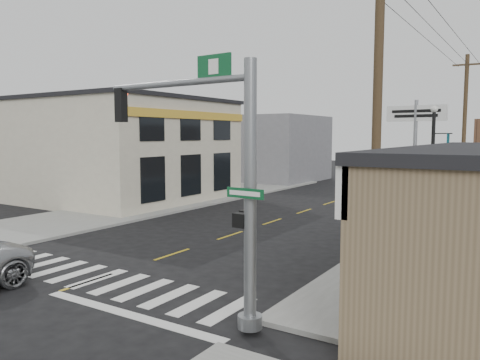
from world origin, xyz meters
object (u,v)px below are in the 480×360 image
Objects in this scene: guide_sign at (415,207)px; utility_pole_far at (464,130)px; dance_center_sign at (415,130)px; bare_tree at (446,166)px; lamp_post at (434,163)px; fire_hydrant at (416,256)px; utility_pole_near at (377,125)px; traffic_signal_pole at (223,165)px.

guide_sign is 14.89m from utility_pole_far.
guide_sign is 0.51× the size of dance_center_sign.
utility_pole_far reaches higher than bare_tree.
lamp_post is 0.61× the size of utility_pole_far.
fire_hydrant is 0.07× the size of utility_pole_near.
dance_center_sign is (-1.70, 7.67, 2.65)m from guide_sign.
bare_tree is 17.01m from utility_pole_far.
traffic_signal_pole reaches higher than lamp_post.
fire_hydrant is at bearing 118.67° from bare_tree.
guide_sign is 5.12m from utility_pole_near.
utility_pole_near is (2.63, 3.10, 0.93)m from traffic_signal_pole.
traffic_signal_pole is 1.99× the size of guide_sign.
utility_pole_near is 0.99× the size of utility_pole_far.
traffic_signal_pole reaches higher than bare_tree.
utility_pole_near is at bearing -76.81° from dance_center_sign.
fire_hydrant is 5.99m from utility_pole_near.
lamp_post reaches higher than guide_sign.
bare_tree reaches higher than fire_hydrant.
traffic_signal_pole is at bearing -101.07° from guide_sign.
lamp_post is 8.76m from utility_pole_near.
fire_hydrant is 0.07× the size of utility_pole_far.
dance_center_sign is (-1.83, 7.89, 4.30)m from fire_hydrant.
fire_hydrant is at bearing -92.95° from utility_pole_far.
lamp_post is 0.62× the size of utility_pole_near.
lamp_post is at bearing 102.59° from bare_tree.
fire_hydrant is at bearing -71.25° from dance_center_sign.
utility_pole_near is at bearing -82.40° from guide_sign.
traffic_signal_pole is 4.17m from utility_pole_near.
utility_pole_far is (-1.62, 16.89, 1.14)m from bare_tree.
fire_hydrant is 9.17m from dance_center_sign.
dance_center_sign is at bearing 92.50° from lamp_post.
dance_center_sign is 0.67× the size of utility_pole_far.
guide_sign reaches higher than fire_hydrant.
utility_pole_far is (-0.50, 14.86, 4.34)m from fire_hydrant.
utility_pole_far reaches higher than lamp_post.
bare_tree is at bearing -61.33° from fire_hydrant.
traffic_signal_pole is 12.02m from lamp_post.
bare_tree is at bearing -52.06° from guide_sign.
fire_hydrant is (2.88, 7.26, -3.37)m from traffic_signal_pole.
lamp_post is 6.69m from bare_tree.
traffic_signal_pole is 22.27m from utility_pole_far.
lamp_post is at bearing 94.38° from fire_hydrant.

